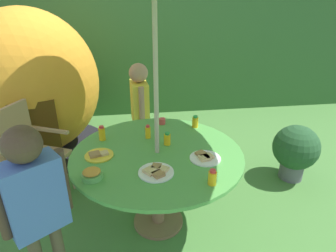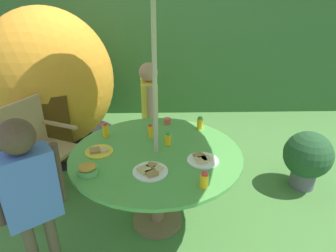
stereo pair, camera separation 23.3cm
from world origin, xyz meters
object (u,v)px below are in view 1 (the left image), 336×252
Objects in this scene: snack_bowl at (92,174)px; juice_bottle_center_front at (212,178)px; child_in_blue_shirt at (34,196)px; wooden_chair at (25,150)px; plate_mid_right at (205,158)px; cup_near at (162,121)px; plate_mid_left at (99,155)px; plate_near_right at (156,172)px; dome_tent at (32,84)px; juice_bottle_far_right at (148,132)px; juice_bottle_far_left at (167,139)px; child_in_yellow_shirt at (140,103)px; garden_table at (157,165)px; juice_bottle_center_back at (102,133)px; potted_plant at (296,149)px; juice_bottle_near_left at (195,122)px.

juice_bottle_center_front is (0.81, -0.18, 0.02)m from snack_bowl.
wooden_chair is at bearing 76.54° from child_in_blue_shirt.
cup_near is (-0.25, 0.71, 0.02)m from plate_mid_right.
juice_bottle_center_front is (0.79, -0.48, 0.04)m from plate_mid_left.
wooden_chair is 1.46m from plate_near_right.
juice_bottle_far_right is (1.34, -1.36, -0.09)m from dome_tent.
juice_bottle_far_right is 0.33m from cup_near.
juice_bottle_far_left is 0.99× the size of juice_bottle_center_front.
child_in_yellow_shirt is 1.59m from juice_bottle_center_front.
wooden_chair is at bearing 144.52° from plate_mid_left.
garden_table is at bearing -90.00° from wooden_chair.
plate_mid_left is 0.58m from juice_bottle_far_left.
juice_bottle_center_back reaches higher than plate_near_right.
potted_plant is 1.57m from juice_bottle_far_left.
plate_near_right is 0.57m from juice_bottle_far_right.
plate_near_right is 1.94× the size of juice_bottle_center_back.
cup_near is at bearing 109.75° from plate_mid_right.
juice_bottle_near_left is at bearing -21.32° from cup_near.
child_in_blue_shirt reaches higher than wooden_chair.
wooden_chair is 1.41m from juice_bottle_far_left.
plate_mid_left is 1.70× the size of juice_bottle_center_back.
wooden_chair is 7.93× the size of juice_bottle_far_right.
garden_table is 9.45× the size of snack_bowl.
juice_bottle_center_front reaches higher than plate_mid_right.
garden_table is at bearing -133.60° from juice_bottle_near_left.
child_in_blue_shirt reaches higher than child_in_yellow_shirt.
plate_mid_left is (-2.03, -0.50, 0.39)m from potted_plant.
snack_bowl is 1.04m from cup_near.
garden_table is 2.19× the size of potted_plant.
juice_bottle_center_front is (-0.04, -0.33, 0.04)m from plate_mid_right.
potted_plant is 4.80× the size of juice_bottle_center_back.
potted_plant is at bearing 6.27° from juice_bottle_center_back.
plate_near_right is at bearing -34.82° from plate_mid_left.
plate_near_right is 0.86m from juice_bottle_near_left.
wooden_chair is 1.65m from juice_bottle_near_left.
juice_bottle_center_front is at bearing 10.17° from child_in_yellow_shirt.
plate_mid_left reaches higher than potted_plant.
juice_bottle_far_left is at bearing 133.45° from plate_mid_right.
plate_near_right is (-0.04, -0.30, 0.14)m from garden_table.
cup_near is (0.01, 0.43, -0.02)m from juice_bottle_far_left.
juice_bottle_center_front is 1.09m from juice_bottle_center_back.
snack_bowl is at bearing -140.70° from juice_bottle_near_left.
plate_mid_left is 0.29m from juice_bottle_center_back.
juice_bottle_far_left is (0.58, 0.42, 0.02)m from snack_bowl.
juice_bottle_far_left is at bearing -43.92° from juice_bottle_far_right.
dome_tent is at bearing 115.24° from snack_bowl.
cup_near is at bearing 178.05° from potted_plant.
child_in_yellow_shirt reaches higher than cup_near.
juice_bottle_center_back is at bearing 33.07° from child_in_blue_shirt.
snack_bowl is 1.27× the size of juice_bottle_near_left.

